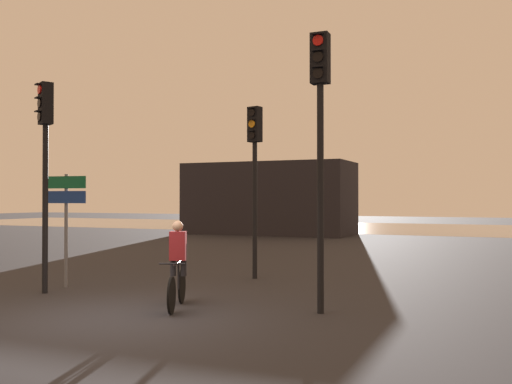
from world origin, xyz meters
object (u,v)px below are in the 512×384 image
at_px(traffic_light_center, 255,159).
at_px(cyclist, 178,264).
at_px(traffic_light_near_left, 45,147).
at_px(direction_sign_post, 65,209).
at_px(distant_building, 269,199).
at_px(traffic_light_near_right, 320,120).

height_order(traffic_light_center, cyclist, traffic_light_center).
xyz_separation_m(traffic_light_near_left, direction_sign_post, (-0.17, 0.81, -1.35)).
height_order(distant_building, cyclist, distant_building).
relative_size(traffic_light_near_right, traffic_light_near_left, 1.10).
distance_m(distant_building, cyclist, 22.61).
bearing_deg(traffic_light_center, traffic_light_near_right, 140.33).
bearing_deg(traffic_light_near_left, traffic_light_center, -101.59).
height_order(direction_sign_post, cyclist, direction_sign_post).
bearing_deg(traffic_light_near_right, traffic_light_near_left, 2.44).
xyz_separation_m(distant_building, cyclist, (6.96, -21.48, -1.24)).
bearing_deg(direction_sign_post, traffic_light_near_right, 169.10).
relative_size(distant_building, traffic_light_center, 2.19).
bearing_deg(traffic_light_near_right, direction_sign_post, -5.06).
relative_size(direction_sign_post, cyclist, 1.60).
xyz_separation_m(traffic_light_center, cyclist, (0.25, -4.15, -2.23)).
distance_m(traffic_light_center, direction_sign_post, 4.75).
bearing_deg(distant_building, traffic_light_near_left, -80.71).
relative_size(traffic_light_near_right, direction_sign_post, 1.91).
distance_m(distant_building, direction_sign_post, 20.65).
relative_size(traffic_light_center, cyclist, 2.71).
bearing_deg(distant_building, direction_sign_post, -80.80).
distance_m(direction_sign_post, cyclist, 3.94).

